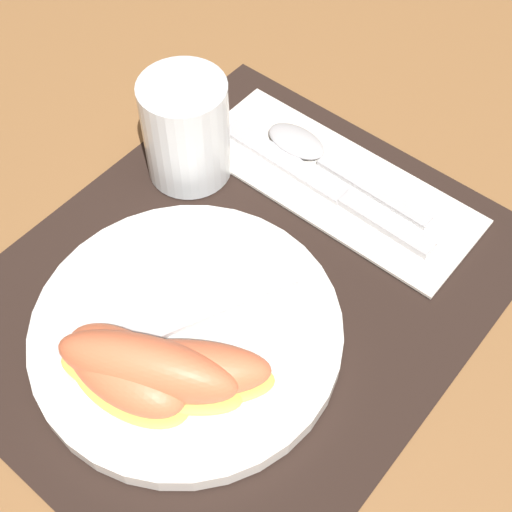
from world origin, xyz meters
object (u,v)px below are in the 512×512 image
(fork, at_px, (166,328))
(citrus_wedge_1, at_px, (148,369))
(plate, at_px, (183,329))
(knife, at_px, (328,188))
(spoon, at_px, (316,154))
(citrus_wedge_2, at_px, (178,371))
(juice_glass, at_px, (187,135))
(citrus_wedge_0, at_px, (124,369))

(fork, bearing_deg, citrus_wedge_1, -150.20)
(plate, bearing_deg, knife, -0.21)
(knife, xyz_separation_m, fork, (-0.19, 0.01, 0.01))
(knife, relative_size, spoon, 1.29)
(knife, xyz_separation_m, spoon, (0.02, 0.03, 0.00))
(spoon, height_order, citrus_wedge_1, citrus_wedge_1)
(citrus_wedge_1, relative_size, citrus_wedge_2, 1.05)
(juice_glass, relative_size, citrus_wedge_0, 0.90)
(juice_glass, distance_m, spoon, 0.12)
(plate, bearing_deg, fork, 153.45)
(knife, distance_m, citrus_wedge_0, 0.24)
(knife, relative_size, citrus_wedge_0, 2.09)
(plate, relative_size, spoon, 1.35)
(fork, bearing_deg, juice_glass, 37.20)
(knife, distance_m, citrus_wedge_1, 0.23)
(spoon, distance_m, fork, 0.22)
(fork, bearing_deg, spoon, 6.58)
(plate, relative_size, citrus_wedge_0, 2.19)
(knife, relative_size, fork, 1.28)
(juice_glass, bearing_deg, fork, -142.80)
(spoon, distance_m, citrus_wedge_1, 0.26)
(spoon, height_order, citrus_wedge_0, citrus_wedge_0)
(plate, bearing_deg, citrus_wedge_2, -138.82)
(plate, distance_m, knife, 0.18)
(plate, bearing_deg, citrus_wedge_1, -161.98)
(knife, relative_size, citrus_wedge_1, 1.59)
(fork, relative_size, citrus_wedge_2, 1.31)
(knife, height_order, citrus_wedge_1, citrus_wedge_1)
(knife, xyz_separation_m, citrus_wedge_0, (-0.24, -0.00, 0.03))
(knife, bearing_deg, citrus_wedge_1, -176.28)
(knife, bearing_deg, spoon, 52.34)
(plate, xyz_separation_m, juice_glass, (0.13, 0.11, 0.03))
(plate, xyz_separation_m, knife, (0.18, -0.00, -0.00))
(plate, bearing_deg, citrus_wedge_0, -178.31)
(juice_glass, bearing_deg, citrus_wedge_0, -148.71)
(spoon, relative_size, citrus_wedge_2, 1.30)
(citrus_wedge_0, bearing_deg, knife, 0.25)
(spoon, bearing_deg, fork, -173.42)
(knife, height_order, citrus_wedge_0, citrus_wedge_0)
(citrus_wedge_0, bearing_deg, plate, 1.69)
(fork, height_order, citrus_wedge_1, citrus_wedge_1)
(citrus_wedge_1, bearing_deg, spoon, 10.30)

